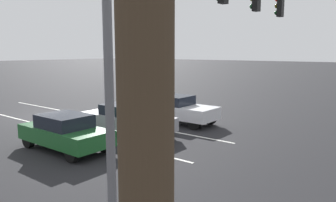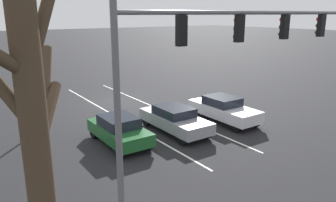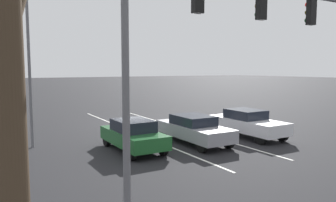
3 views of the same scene
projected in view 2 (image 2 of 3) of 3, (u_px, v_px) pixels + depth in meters
ground_plane at (116, 102)px, 24.67m from camera, size 240.00×240.00×0.00m
lane_stripe_left_divider at (158, 108)px, 22.95m from camera, size 0.12×18.54×0.01m
lane_stripe_center_divider at (116, 116)px, 21.18m from camera, size 0.12×18.54×0.01m
car_gray_midlane_front at (175, 119)px, 18.25m from camera, size 1.84×4.75×1.45m
car_darkgreen_rightlane_front at (119, 130)px, 16.56m from camera, size 1.80×4.13×1.46m
car_silver_leftlane_front at (224, 109)px, 20.03m from camera, size 1.85×4.75×1.53m
traffic_signal_gantry at (223, 48)px, 11.30m from camera, size 11.91×0.37×6.97m
street_lamp_right_shoulder at (15, 47)px, 15.80m from camera, size 1.64×0.24×8.63m
bare_tree_near at (40, 191)px, 4.71m from camera, size 2.60×2.21×7.58m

